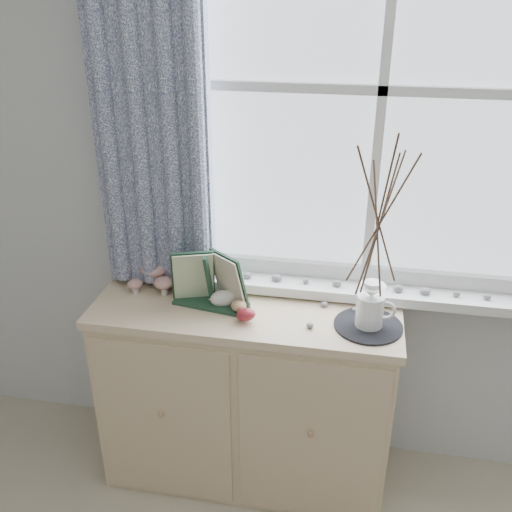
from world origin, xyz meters
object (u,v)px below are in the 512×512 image
at_px(sideboard, 246,394).
at_px(botanical_book, 208,282).
at_px(twig_pitcher, 379,217).
at_px(toadstool_cluster, 155,274).

relative_size(sideboard, botanical_book, 3.56).
xyz_separation_m(botanical_book, twig_pitcher, (0.61, -0.01, 0.32)).
distance_m(sideboard, botanical_book, 0.56).
distance_m(sideboard, twig_pitcher, 0.98).
height_order(toadstool_cluster, twig_pitcher, twig_pitcher).
bearing_deg(twig_pitcher, toadstool_cluster, 172.27).
xyz_separation_m(botanical_book, toadstool_cluster, (-0.26, 0.12, -0.05)).
relative_size(toadstool_cluster, twig_pitcher, 0.25).
bearing_deg(sideboard, twig_pitcher, -5.76).
distance_m(botanical_book, toadstool_cluster, 0.29).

